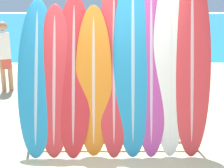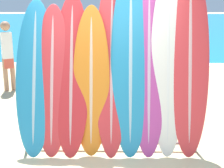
# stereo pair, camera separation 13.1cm
# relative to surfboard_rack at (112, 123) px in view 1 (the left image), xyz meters

# --- Properties ---
(ocean_water) EXTENTS (120.00, 60.00, 0.01)m
(ocean_water) POSITION_rel_surfboard_rack_xyz_m (-0.21, 35.93, -0.43)
(ocean_water) COLOR teal
(ocean_water) RESTS_ON ground_plane
(surfboard_rack) EXTENTS (2.50, 0.04, 0.78)m
(surfboard_rack) POSITION_rel_surfboard_rack_xyz_m (0.00, 0.00, 0.00)
(surfboard_rack) COLOR slate
(surfboard_rack) RESTS_ON ground_plane
(surfboard_slot_0) EXTENTS (0.54, 0.75, 2.15)m
(surfboard_slot_0) POSITION_rel_surfboard_rack_xyz_m (-1.07, 0.06, 0.65)
(surfboard_slot_0) COLOR teal
(surfboard_slot_0) RESTS_ON ground_plane
(surfboard_slot_1) EXTENTS (0.50, 0.69, 2.08)m
(surfboard_slot_1) POSITION_rel_surfboard_rack_xyz_m (-0.82, 0.05, 0.61)
(surfboard_slot_1) COLOR red
(surfboard_slot_1) RESTS_ON ground_plane
(surfboard_slot_2) EXTENTS (0.52, 0.79, 2.23)m
(surfboard_slot_2) POSITION_rel_surfboard_rack_xyz_m (-0.55, 0.07, 0.69)
(surfboard_slot_2) COLOR red
(surfboard_slot_2) RESTS_ON ground_plane
(surfboard_slot_3) EXTENTS (0.51, 0.51, 2.07)m
(surfboard_slot_3) POSITION_rel_surfboard_rack_xyz_m (-0.27, 0.03, 0.61)
(surfboard_slot_3) COLOR orange
(surfboard_slot_3) RESTS_ON ground_plane
(surfboard_slot_4) EXTENTS (0.48, 0.80, 2.45)m
(surfboard_slot_4) POSITION_rel_surfboard_rack_xyz_m (0.01, 0.12, 0.80)
(surfboard_slot_4) COLOR red
(surfboard_slot_4) RESTS_ON ground_plane
(surfboard_slot_5) EXTENTS (0.55, 0.77, 2.59)m
(surfboard_slot_5) POSITION_rel_surfboard_rack_xyz_m (0.27, 0.11, 0.87)
(surfboard_slot_5) COLOR teal
(surfboard_slot_5) RESTS_ON ground_plane
(surfboard_slot_6) EXTENTS (0.49, 0.70, 2.43)m
(surfboard_slot_6) POSITION_rel_surfboard_rack_xyz_m (0.53, 0.09, 0.79)
(surfboard_slot_6) COLOR #B23D8E
(surfboard_slot_6) RESTS_ON ground_plane
(surfboard_slot_7) EXTENTS (0.48, 0.64, 2.54)m
(surfboard_slot_7) POSITION_rel_surfboard_rack_xyz_m (0.79, 0.09, 0.84)
(surfboard_slot_7) COLOR silver
(surfboard_slot_7) RESTS_ON ground_plane
(surfboard_slot_8) EXTENTS (0.54, 0.69, 2.61)m
(surfboard_slot_8) POSITION_rel_surfboard_rack_xyz_m (1.09, 0.09, 0.88)
(surfboard_slot_8) COLOR red
(surfboard_slot_8) RESTS_ON ground_plane
(person_near_water) EXTENTS (0.29, 0.26, 1.68)m
(person_near_water) POSITION_rel_surfboard_rack_xyz_m (-2.57, 3.21, 0.49)
(person_near_water) COLOR #A87A5B
(person_near_water) RESTS_ON ground_plane
(person_mid_beach) EXTENTS (0.28, 0.22, 1.67)m
(person_mid_beach) POSITION_rel_surfboard_rack_xyz_m (0.96, 2.00, 0.48)
(person_mid_beach) COLOR #846047
(person_mid_beach) RESTS_ON ground_plane
(person_far_left) EXTENTS (0.27, 0.22, 1.64)m
(person_far_left) POSITION_rel_surfboard_rack_xyz_m (1.56, 4.95, 0.47)
(person_far_left) COLOR #A87A5B
(person_far_left) RESTS_ON ground_plane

